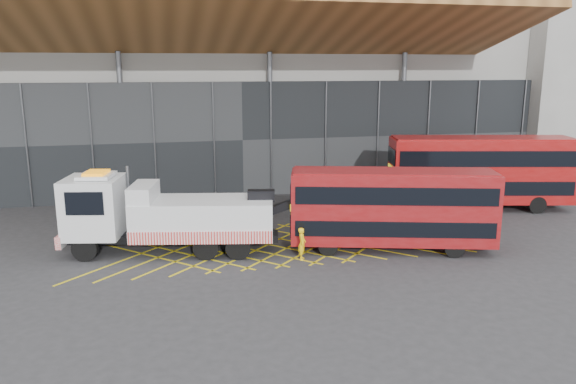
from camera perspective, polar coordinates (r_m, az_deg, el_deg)
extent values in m
plane|color=#2D2D30|center=(29.07, -5.13, -5.55)|extent=(120.00, 120.00, 0.00)
cube|color=yellow|center=(28.87, -14.66, -6.05)|extent=(7.16, 7.16, 0.01)
cube|color=yellow|center=(28.87, -14.66, -6.05)|extent=(7.16, 7.16, 0.01)
cube|color=yellow|center=(28.85, -11.47, -5.90)|extent=(7.16, 7.16, 0.01)
cube|color=yellow|center=(28.85, -11.47, -5.90)|extent=(7.16, 7.16, 0.01)
cube|color=yellow|center=(28.91, -8.29, -5.73)|extent=(7.16, 7.16, 0.01)
cube|color=yellow|center=(28.91, -8.29, -5.73)|extent=(7.16, 7.16, 0.01)
cube|color=yellow|center=(29.07, -5.13, -5.54)|extent=(7.16, 7.16, 0.01)
cube|color=yellow|center=(29.07, -5.13, -5.54)|extent=(7.16, 7.16, 0.01)
cube|color=yellow|center=(29.31, -2.02, -5.34)|extent=(7.16, 7.16, 0.01)
cube|color=yellow|center=(29.31, -2.02, -5.34)|extent=(7.16, 7.16, 0.01)
cube|color=yellow|center=(29.64, 1.03, -5.13)|extent=(7.16, 7.16, 0.01)
cube|color=yellow|center=(29.64, 1.03, -5.13)|extent=(7.16, 7.16, 0.01)
cube|color=yellow|center=(30.05, 4.00, -4.90)|extent=(7.16, 7.16, 0.01)
cube|color=yellow|center=(30.05, 4.00, -4.90)|extent=(7.16, 7.16, 0.01)
cube|color=yellow|center=(30.54, 6.89, -4.68)|extent=(7.16, 7.16, 0.01)
cube|color=yellow|center=(30.54, 6.89, -4.68)|extent=(7.16, 7.16, 0.01)
cube|color=yellow|center=(31.10, 9.67, -4.45)|extent=(7.16, 7.16, 0.01)
cube|color=yellow|center=(31.10, 9.67, -4.45)|extent=(7.16, 7.16, 0.01)
cube|color=gray|center=(46.71, -6.16, 12.56)|extent=(55.00, 14.00, 18.00)
cube|color=black|center=(39.80, -4.71, 5.35)|extent=(55.00, 0.80, 8.00)
cube|color=brown|center=(35.63, -7.36, 16.51)|extent=(40.00, 11.93, 4.07)
cylinder|color=#595B60|center=(39.16, -16.43, 6.22)|extent=(0.36, 0.36, 10.00)
cylinder|color=#595B60|center=(39.82, -1.83, 6.83)|extent=(0.36, 0.36, 10.00)
cylinder|color=#595B60|center=(42.88, 11.50, 7.01)|extent=(0.36, 0.36, 10.00)
cube|color=gray|center=(56.13, 27.15, 12.31)|extent=(15.00, 12.00, 20.00)
cube|color=black|center=(28.50, -11.62, -4.52)|extent=(10.48, 3.11, 0.39)
cube|color=white|center=(28.96, -19.08, -1.41)|extent=(3.13, 3.21, 2.86)
cube|color=black|center=(29.28, -21.66, -0.47)|extent=(0.52, 2.39, 1.21)
cube|color=red|center=(29.76, -21.42, -4.08)|extent=(0.83, 2.86, 0.61)
cube|color=orange|center=(28.55, -18.90, 1.87)|extent=(1.23, 1.49, 0.13)
cube|color=white|center=(27.98, -8.60, -2.49)|extent=(7.23, 4.03, 1.76)
cube|color=red|center=(26.82, -8.91, -4.65)|extent=(6.71, 1.39, 0.61)
cube|color=white|center=(28.17, -14.48, 0.00)|extent=(1.59, 2.81, 0.77)
cube|color=black|center=(27.52, -2.75, -0.37)|extent=(1.40, 0.80, 0.55)
cube|color=black|center=(27.66, -0.45, -1.46)|extent=(2.44, 0.85, 1.19)
cylinder|color=black|center=(28.44, -19.93, -5.43)|extent=(1.26, 0.61, 1.21)
cylinder|color=black|center=(30.54, -18.61, -4.09)|extent=(1.26, 0.61, 1.21)
cylinder|color=black|center=(27.07, -5.08, -5.60)|extent=(1.26, 0.61, 1.21)
cylinder|color=black|center=(29.27, -4.82, -4.18)|extent=(1.26, 0.61, 1.21)
cylinder|color=#595B60|center=(29.47, -15.89, 0.25)|extent=(0.15, 0.15, 2.42)
cube|color=maroon|center=(28.31, 10.57, -1.51)|extent=(10.26, 4.91, 3.53)
cube|color=black|center=(28.52, 10.50, -3.12)|extent=(9.89, 4.86, 0.77)
cube|color=black|center=(28.13, 10.63, 0.09)|extent=(9.89, 4.86, 0.86)
cube|color=black|center=(28.26, 0.35, -2.96)|extent=(0.60, 1.98, 1.18)
cube|color=black|center=(27.87, 0.36, 0.20)|extent=(0.60, 1.98, 0.86)
cube|color=yellow|center=(28.03, 0.34, -1.26)|extent=(0.49, 1.58, 0.32)
cube|color=maroon|center=(27.93, 10.72, 2.06)|extent=(10.02, 4.68, 0.11)
cylinder|color=black|center=(27.57, 4.11, -5.53)|extent=(0.98, 0.52, 0.95)
cylinder|color=black|center=(29.49, 4.01, -4.30)|extent=(0.98, 0.52, 0.95)
cylinder|color=black|center=(28.40, 16.55, -5.49)|extent=(0.98, 0.52, 0.95)
cylinder|color=black|center=(30.27, 15.65, -4.30)|extent=(0.98, 0.52, 0.95)
cube|color=maroon|center=(37.99, 18.97, 2.13)|extent=(11.73, 5.11, 4.03)
cube|color=black|center=(38.17, 18.87, 0.74)|extent=(11.30, 5.06, 0.88)
cube|color=black|center=(37.85, 19.07, 3.51)|extent=(11.30, 5.06, 0.99)
cube|color=black|center=(36.69, 10.38, 0.84)|extent=(0.57, 2.29, 1.35)
cube|color=black|center=(36.36, 10.49, 3.65)|extent=(0.57, 2.29, 0.99)
cube|color=yellow|center=(36.50, 10.42, 2.36)|extent=(0.47, 1.82, 0.36)
cube|color=maroon|center=(37.70, 19.20, 5.19)|extent=(11.46, 4.85, 0.12)
cylinder|color=black|center=(36.26, 13.90, -1.29)|extent=(1.12, 0.54, 1.08)
cylinder|color=black|center=(38.48, 13.07, -0.44)|extent=(1.12, 0.54, 1.08)
cylinder|color=black|center=(38.55, 23.99, -1.20)|extent=(1.12, 0.54, 1.08)
cylinder|color=black|center=(40.65, 22.67, -0.41)|extent=(1.12, 0.54, 1.08)
imported|color=yellow|center=(26.89, 1.43, -5.27)|extent=(0.53, 0.66, 1.57)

